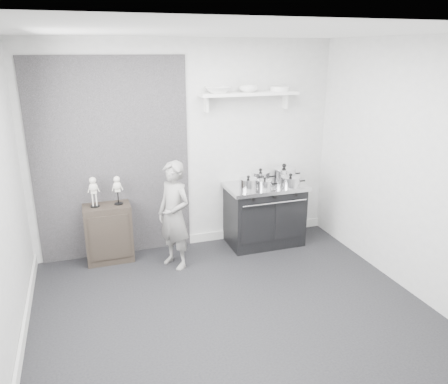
{
  "coord_description": "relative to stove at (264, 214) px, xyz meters",
  "views": [
    {
      "loc": [
        -1.31,
        -3.61,
        2.57
      ],
      "look_at": [
        0.22,
        0.95,
        0.98
      ],
      "focal_mm": 35.0,
      "sensor_mm": 36.0,
      "label": 1
    }
  ],
  "objects": [
    {
      "name": "child",
      "position": [
        -1.3,
        -0.27,
        0.24
      ],
      "size": [
        0.52,
        0.58,
        1.33
      ],
      "primitive_type": "imported",
      "rotation": [
        0.0,
        0.0,
        -1.03
      ],
      "color": "gray",
      "rests_on": "ground"
    },
    {
      "name": "pot_back_right",
      "position": [
        0.32,
        0.1,
        0.51
      ],
      "size": [
        0.41,
        0.33,
        0.24
      ],
      "color": "silver",
      "rests_on": "stove"
    },
    {
      "name": "skeleton_torso",
      "position": [
        -1.91,
        0.13,
        0.52
      ],
      "size": [
        0.12,
        0.07,
        0.41
      ],
      "primitive_type": null,
      "color": "beige",
      "rests_on": "side_cabinet"
    },
    {
      "name": "bowl_small",
      "position": [
        -0.19,
        0.19,
        1.66
      ],
      "size": [
        0.24,
        0.24,
        0.08
      ],
      "primitive_type": "imported",
      "color": "white",
      "rests_on": "wall_shelf"
    },
    {
      "name": "wall_shelf",
      "position": [
        -0.18,
        0.2,
        1.59
      ],
      "size": [
        1.3,
        0.26,
        0.24
      ],
      "color": "white",
      "rests_on": "room_shell"
    },
    {
      "name": "pot_front_center",
      "position": [
        -0.07,
        -0.14,
        0.47
      ],
      "size": [
        0.28,
        0.19,
        0.15
      ],
      "color": "silver",
      "rests_on": "stove"
    },
    {
      "name": "side_cabinet",
      "position": [
        -2.06,
        0.13,
        -0.05
      ],
      "size": [
        0.57,
        0.33,
        0.74
      ],
      "primitive_type": "cube",
      "color": "black",
      "rests_on": "ground"
    },
    {
      "name": "bowl_large",
      "position": [
        -0.6,
        0.19,
        1.66
      ],
      "size": [
        0.32,
        0.32,
        0.08
      ],
      "primitive_type": "imported",
      "color": "white",
      "rests_on": "wall_shelf"
    },
    {
      "name": "stove",
      "position": [
        0.0,
        0.0,
        0.0
      ],
      "size": [
        1.05,
        0.65,
        0.84
      ],
      "color": "black",
      "rests_on": "ground"
    },
    {
      "name": "pot_front_left",
      "position": [
        -0.29,
        -0.11,
        0.49
      ],
      "size": [
        0.32,
        0.23,
        0.19
      ],
      "color": "silver",
      "rests_on": "stove"
    },
    {
      "name": "plate_stack",
      "position": [
        0.25,
        0.19,
        1.65
      ],
      "size": [
        0.25,
        0.25,
        0.06
      ],
      "primitive_type": "cylinder",
      "color": "white",
      "rests_on": "wall_shelf"
    },
    {
      "name": "pot_front_right",
      "position": [
        0.28,
        -0.17,
        0.49
      ],
      "size": [
        0.34,
        0.26,
        0.18
      ],
      "color": "silver",
      "rests_on": "stove"
    },
    {
      "name": "skeleton_full",
      "position": [
        -2.19,
        0.13,
        0.53
      ],
      "size": [
        0.12,
        0.08,
        0.43
      ],
      "primitive_type": null,
      "color": "beige",
      "rests_on": "side_cabinet"
    },
    {
      "name": "ground",
      "position": [
        -0.98,
        -1.48,
        -0.42
      ],
      "size": [
        4.0,
        4.0,
        0.0
      ],
      "primitive_type": "plane",
      "color": "black",
      "rests_on": "ground"
    },
    {
      "name": "room_shell",
      "position": [
        -1.07,
        -1.33,
        1.22
      ],
      "size": [
        4.02,
        3.62,
        2.71
      ],
      "color": "#B8B8B5",
      "rests_on": "ground"
    },
    {
      "name": "pot_back_left",
      "position": [
        -0.02,
        0.12,
        0.49
      ],
      "size": [
        0.34,
        0.26,
        0.2
      ],
      "color": "silver",
      "rests_on": "stove"
    }
  ]
}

